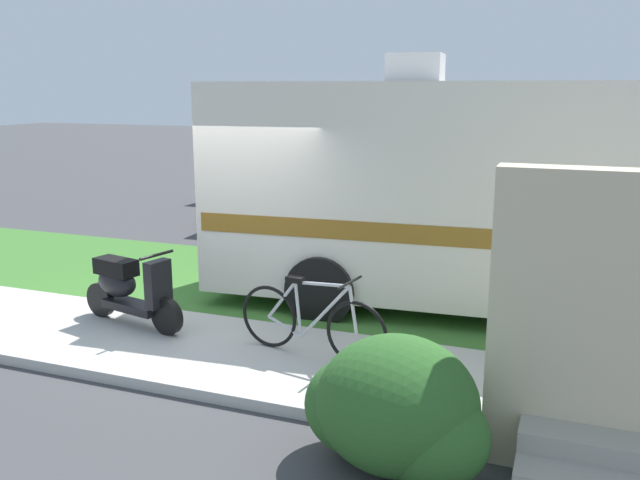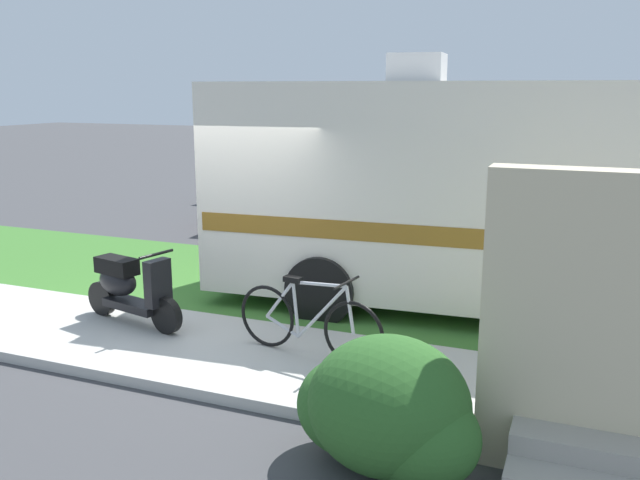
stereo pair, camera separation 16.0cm
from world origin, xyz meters
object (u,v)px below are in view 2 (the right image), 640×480
bicycle (309,321)px  pickup_truck_near (388,191)px  pickup_truck_far (335,168)px  scooter (129,287)px  motorhome_rv (509,189)px  bottle_green (553,398)px

bicycle → pickup_truck_near: size_ratio=0.31×
bicycle → pickup_truck_far: size_ratio=0.34×
scooter → bicycle: bearing=-3.4°
motorhome_rv → bottle_green: size_ratio=29.24×
motorhome_rv → bicycle: size_ratio=4.30×
motorhome_rv → bottle_green: (0.83, -2.95, -1.45)m
motorhome_rv → pickup_truck_far: motorhome_rv is taller
bottle_green → pickup_truck_far: bearing=120.5°
bicycle → pickup_truck_far: (-3.39, 9.74, 0.45)m
pickup_truck_near → pickup_truck_far: 3.72m
scooter → bicycle: (2.47, -0.15, -0.06)m
pickup_truck_near → motorhome_rv: bearing=-55.9°
pickup_truck_near → bottle_green: 8.04m
motorhome_rv → scooter: size_ratio=4.79×
pickup_truck_far → bottle_green: bearing=-59.5°
scooter → pickup_truck_far: 9.64m
pickup_truck_far → bottle_green: pickup_truck_far is taller
motorhome_rv → pickup_truck_near: 5.10m
motorhome_rv → bottle_green: 3.39m
bicycle → scooter: bearing=176.6°
scooter → pickup_truck_far: pickup_truck_far is taller
motorhome_rv → scooter: 4.98m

